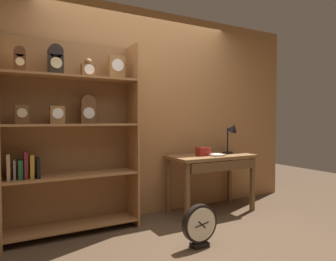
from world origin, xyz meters
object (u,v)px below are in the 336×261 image
(toolbox_small, at_px, (203,152))
(bookshelf, at_px, (70,133))
(desk_lamp, at_px, (232,133))
(workbench, at_px, (212,163))
(round_clock_large, at_px, (200,225))
(open_repair_manual, at_px, (215,155))

(toolbox_small, bearing_deg, bookshelf, 174.74)
(desk_lamp, relative_size, toolbox_small, 2.64)
(bookshelf, xyz_separation_m, toolbox_small, (1.63, -0.15, -0.27))
(workbench, relative_size, toolbox_small, 7.00)
(bookshelf, relative_size, toolbox_small, 12.81)
(workbench, height_order, round_clock_large, workbench)
(bookshelf, relative_size, desk_lamp, 4.84)
(workbench, relative_size, open_repair_manual, 5.13)
(round_clock_large, bearing_deg, workbench, 46.88)
(round_clock_large, bearing_deg, desk_lamp, 37.15)
(open_repair_manual, bearing_deg, round_clock_large, -137.91)
(desk_lamp, distance_m, toolbox_small, 0.56)
(desk_lamp, relative_size, round_clock_large, 1.05)
(open_repair_manual, distance_m, round_clock_large, 1.19)
(toolbox_small, height_order, open_repair_manual, toolbox_small)
(bookshelf, height_order, toolbox_small, bookshelf)
(workbench, distance_m, toolbox_small, 0.21)
(toolbox_small, relative_size, round_clock_large, 0.40)
(workbench, height_order, toolbox_small, toolbox_small)
(toolbox_small, relative_size, open_repair_manual, 0.73)
(workbench, distance_m, desk_lamp, 0.54)
(toolbox_small, bearing_deg, round_clock_large, -127.13)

